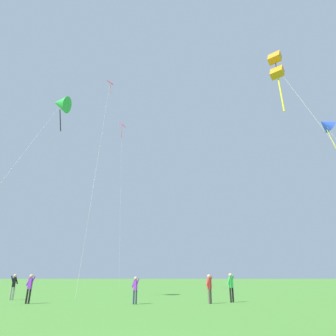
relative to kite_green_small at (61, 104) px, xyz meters
name	(u,v)px	position (x,y,z in m)	size (l,w,h in m)	color
kite_green_small	(61,104)	(0.00, 0.00, 0.00)	(3.16, 8.20, 16.90)	green
kite_blue_delta	(326,125)	(28.64, 9.07, 2.78)	(2.31, 11.73, 19.86)	blue
kite_orange_box	(276,67)	(16.33, -7.51, -2.60)	(3.23, 4.69, 14.51)	orange
kite_red_high	(109,94)	(1.50, 10.07, 8.25)	(2.23, 11.17, 27.37)	red
kite_pink_low	(122,131)	(1.29, 21.50, 8.85)	(2.54, 5.24, 27.01)	pink
person_with_spool	(14,284)	(-1.33, 0.06, -14.98)	(0.51, 0.35, 1.69)	gray
person_far_back	(231,285)	(13.72, -1.62, -14.96)	(0.54, 0.31, 1.73)	black
person_in_blue_jacket	(135,287)	(7.71, -3.01, -15.08)	(0.49, 0.21, 1.52)	#2D3351
person_foreground_watcher	(209,286)	(12.22, -2.55, -15.00)	(0.46, 0.41, 1.66)	#665B4C
person_in_red_shirt	(30,286)	(1.21, -2.82, -15.00)	(0.54, 0.23, 1.67)	black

